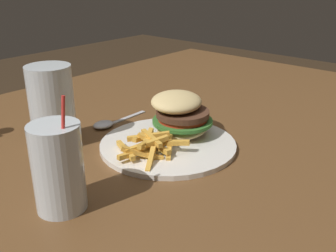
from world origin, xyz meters
TOP-DOWN VIEW (x-y plane):
  - dining_table at (0.00, 0.00)m, footprint 1.51×1.00m
  - meal_plate_near at (-0.06, -0.09)m, footprint 0.28×0.28m
  - beer_glass at (-0.22, 0.10)m, footprint 0.09×0.09m
  - juice_glass at (-0.35, -0.11)m, footprint 0.08×0.08m
  - spoon at (-0.09, 0.09)m, footprint 0.16×0.04m

SIDE VIEW (x-z plane):
  - dining_table at x=0.00m, z-range 0.26..0.96m
  - spoon at x=-0.09m, z-range 0.70..0.72m
  - meal_plate_near at x=-0.06m, z-range 0.69..0.79m
  - juice_glass at x=-0.35m, z-range 0.68..0.86m
  - beer_glass at x=-0.22m, z-range 0.70..0.87m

